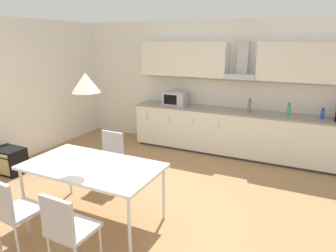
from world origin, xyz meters
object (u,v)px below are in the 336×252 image
(bottle_blue, at_px, (322,114))
(pendant_lamp, at_px, (86,83))
(chair_near_left, at_px, (11,207))
(guitar_amp, at_px, (9,161))
(bottle_brown, at_px, (249,106))
(chair_near_right, at_px, (67,226))
(dining_table, at_px, (92,168))
(chair_far_left, at_px, (109,154))
(microwave, at_px, (175,98))
(bottle_green, at_px, (289,111))

(bottle_blue, distance_m, pendant_lamp, 4.07)
(chair_near_left, height_order, guitar_amp, chair_near_left)
(bottle_brown, bearing_deg, pendant_lamp, -112.93)
(bottle_brown, xyz_separation_m, chair_near_right, (-0.91, -3.86, -0.48))
(bottle_blue, bearing_deg, bottle_brown, -176.21)
(dining_table, xyz_separation_m, chair_near_right, (0.37, -0.84, -0.18))
(chair_far_left, height_order, guitar_amp, chair_far_left)
(chair_near_right, bearing_deg, guitar_amp, 152.71)
(chair_near_right, height_order, guitar_amp, chair_near_right)
(guitar_amp, bearing_deg, bottle_brown, 35.45)
(bottle_brown, bearing_deg, microwave, 179.03)
(bottle_green, height_order, chair_near_right, bottle_green)
(bottle_green, distance_m, guitar_amp, 4.96)
(microwave, bearing_deg, chair_near_left, -91.75)
(chair_far_left, bearing_deg, pendant_lamp, -66.06)
(guitar_amp, relative_size, pendant_lamp, 1.63)
(dining_table, bearing_deg, chair_far_left, 113.94)
(dining_table, height_order, chair_near_left, chair_near_left)
(microwave, height_order, pendant_lamp, pendant_lamp)
(guitar_amp, bearing_deg, microwave, 51.99)
(dining_table, relative_size, guitar_amp, 3.20)
(bottle_brown, distance_m, dining_table, 3.30)
(microwave, xyz_separation_m, chair_near_right, (0.64, -3.89, -0.50))
(chair_near_right, height_order, chair_near_left, same)
(chair_near_right, xyz_separation_m, pendant_lamp, (-0.37, 0.84, 1.22))
(chair_far_left, bearing_deg, bottle_brown, 52.92)
(chair_near_right, bearing_deg, chair_far_left, 113.94)
(chair_far_left, xyz_separation_m, guitar_amp, (-1.87, -0.33, -0.31))
(guitar_amp, bearing_deg, dining_table, -12.87)
(pendant_lamp, bearing_deg, chair_far_left, 113.94)
(bottle_blue, xyz_separation_m, chair_near_left, (-2.90, -3.94, -0.44))
(bottle_green, xyz_separation_m, dining_table, (-1.98, -3.00, -0.29))
(bottle_brown, relative_size, pendant_lamp, 0.86)
(microwave, distance_m, dining_table, 3.08)
(bottle_green, bearing_deg, dining_table, -123.40)
(bottle_brown, height_order, chair_near_right, bottle_brown)
(bottle_green, distance_m, pendant_lamp, 3.66)
(microwave, relative_size, chair_far_left, 0.55)
(bottle_blue, bearing_deg, microwave, -178.85)
(dining_table, bearing_deg, chair_near_right, -66.06)
(chair_far_left, xyz_separation_m, pendant_lamp, (0.37, -0.84, 1.22))
(chair_far_left, bearing_deg, bottle_green, 42.58)
(bottle_blue, bearing_deg, chair_far_left, -141.91)
(guitar_amp, bearing_deg, pendant_lamp, -12.87)
(bottle_blue, xyz_separation_m, pendant_lamp, (-2.52, -3.11, 0.77))
(chair_far_left, height_order, pendant_lamp, pendant_lamp)
(microwave, relative_size, dining_table, 0.29)
(chair_near_left, bearing_deg, microwave, 88.25)
(dining_table, relative_size, chair_near_left, 1.91)
(dining_table, distance_m, pendant_lamp, 1.04)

